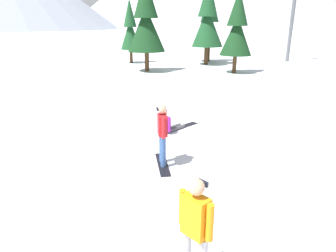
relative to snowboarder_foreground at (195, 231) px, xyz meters
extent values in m
cube|color=orange|center=(0.00, 0.00, 0.25)|extent=(0.45, 0.46, 0.63)
cylinder|color=orange|center=(-0.17, 0.19, 0.28)|extent=(0.11, 0.11, 0.58)
cylinder|color=orange|center=(0.17, -0.19, 0.28)|extent=(0.11, 0.11, 0.58)
sphere|color=tan|center=(0.00, 0.00, 0.73)|extent=(0.24, 0.24, 0.24)
cube|color=black|center=(0.10, 0.09, 0.74)|extent=(0.14, 0.15, 0.08)
cube|color=black|center=(-0.39, 4.16, -0.96)|extent=(0.43, 1.51, 0.02)
cylinder|color=#335184|center=(-0.38, 4.00, -0.50)|extent=(0.15, 0.15, 0.89)
cylinder|color=#335184|center=(-0.41, 4.31, -0.50)|extent=(0.15, 0.15, 0.89)
cube|color=red|center=(-0.39, 4.16, 0.23)|extent=(0.28, 0.42, 0.58)
cylinder|color=red|center=(-0.37, 3.90, 0.23)|extent=(0.11, 0.11, 0.58)
cylinder|color=red|center=(-0.42, 4.41, 0.23)|extent=(0.11, 0.11, 0.58)
sphere|color=tan|center=(-0.39, 4.16, 0.68)|extent=(0.24, 0.24, 0.24)
cube|color=black|center=(-0.53, 4.14, 0.69)|extent=(0.06, 0.17, 0.08)
cube|color=#4C4C51|center=(-0.27, 6.79, -0.92)|extent=(0.45, 0.46, 0.10)
cylinder|color=#4C4C51|center=(0.05, 7.19, -0.90)|extent=(0.70, 0.63, 0.14)
cylinder|color=#4C4C51|center=(0.18, 7.04, -0.90)|extent=(0.70, 0.63, 0.14)
cube|color=black|center=(0.42, 7.37, -0.96)|extent=(1.38, 1.24, 0.02)
cube|color=#8C1E8C|center=(-0.27, 6.79, -0.61)|extent=(0.44, 0.46, 0.53)
cylinder|color=#8C1E8C|center=(-0.44, 6.98, -0.60)|extent=(0.11, 0.11, 0.52)
cylinder|color=#8C1E8C|center=(-0.10, 6.59, -0.60)|extent=(0.11, 0.11, 0.52)
sphere|color=tan|center=(-0.27, 6.79, -0.18)|extent=(0.24, 0.24, 0.24)
sphere|color=#8C1E8C|center=(-0.27, 6.79, -0.13)|extent=(0.20, 0.20, 0.20)
cylinder|color=#472D19|center=(4.15, 25.21, -0.14)|extent=(0.38, 0.38, 1.66)
cone|color=#194723|center=(4.15, 25.21, 2.46)|extent=(2.74, 2.74, 3.54)
cylinder|color=#472D19|center=(-2.98, 26.78, -0.32)|extent=(0.30, 0.30, 1.31)
cone|color=#194723|center=(-2.98, 26.78, 1.73)|extent=(1.93, 1.93, 2.79)
cone|color=#194723|center=(-2.98, 26.78, 3.68)|extent=(1.26, 1.26, 2.55)
cylinder|color=#472D19|center=(-1.30, 21.39, -0.17)|extent=(0.36, 0.36, 1.60)
cone|color=#143819|center=(-1.30, 21.39, 2.33)|extent=(2.97, 2.97, 3.40)
cylinder|color=#472D19|center=(4.76, 27.61, -0.23)|extent=(0.34, 0.34, 1.48)
cone|color=black|center=(4.76, 27.61, 2.08)|extent=(2.79, 2.79, 3.15)
cone|color=black|center=(4.76, 27.61, 4.29)|extent=(1.81, 1.81, 2.89)
cylinder|color=#472D19|center=(5.65, 20.32, -0.28)|extent=(0.31, 0.31, 1.38)
cone|color=#143819|center=(5.65, 20.32, 1.88)|extent=(2.45, 2.45, 2.94)
cone|color=#143819|center=(5.65, 20.32, 3.94)|extent=(1.59, 1.59, 2.70)
cylinder|color=#595B60|center=(12.90, 27.44, 3.80)|extent=(0.36, 0.36, 9.54)
camera|label=1|loc=(-0.54, -3.69, 2.91)|focal=32.43mm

